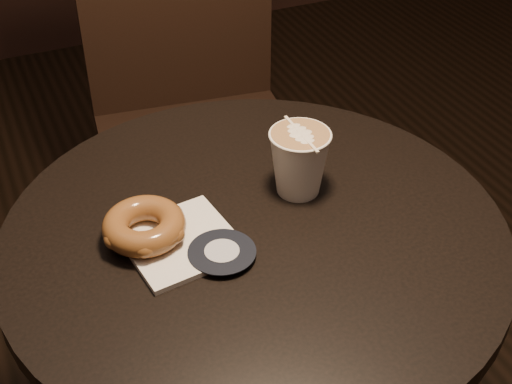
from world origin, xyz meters
TOP-DOWN VIEW (x-y plane):
  - cafe_table at (0.00, 0.00)m, footprint 0.70×0.70m
  - chair at (0.14, 0.68)m, footprint 0.48×0.48m
  - pastry_bag at (-0.10, 0.01)m, footprint 0.16×0.16m
  - doughnut at (-0.15, 0.03)m, footprint 0.11×0.11m
  - latte_cup at (0.09, 0.05)m, footprint 0.09×0.09m

SIDE VIEW (x-z plane):
  - cafe_table at x=0.00m, z-range 0.18..0.93m
  - chair at x=0.14m, z-range 0.06..1.16m
  - pastry_bag at x=-0.10m, z-range 0.75..0.76m
  - doughnut at x=-0.15m, z-range 0.76..0.79m
  - latte_cup at x=0.09m, z-range 0.75..0.85m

